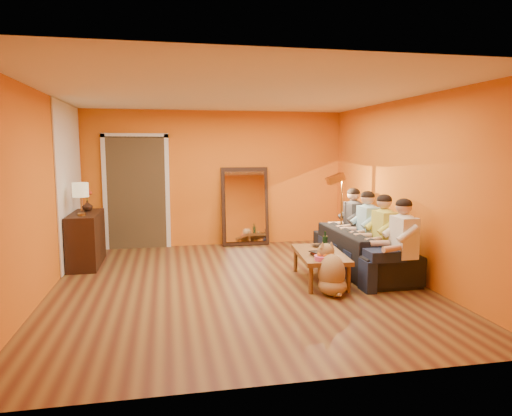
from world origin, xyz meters
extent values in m
cube|color=brown|center=(0.00, 0.00, 0.00)|extent=(5.00, 5.50, 0.00)
cube|color=white|center=(0.00, 0.00, 2.60)|extent=(5.00, 5.50, 0.00)
cube|color=orange|center=(0.00, 2.75, 1.30)|extent=(5.00, 0.00, 2.60)
cube|color=orange|center=(-2.50, 0.00, 1.30)|extent=(0.00, 5.50, 2.60)
cube|color=orange|center=(2.50, 0.00, 1.30)|extent=(0.00, 5.50, 2.60)
cube|color=white|center=(-2.48, 1.75, 1.30)|extent=(0.02, 1.90, 2.58)
cube|color=#3F2D19|center=(-1.50, 2.83, 1.05)|extent=(1.06, 0.30, 2.10)
cube|color=white|center=(-2.07, 2.71, 1.05)|extent=(0.08, 0.06, 2.20)
cube|color=white|center=(-0.93, 2.71, 1.05)|extent=(0.08, 0.06, 2.20)
cube|color=white|center=(-1.50, 2.71, 2.12)|extent=(1.22, 0.06, 0.08)
cube|color=#311A10|center=(0.55, 2.63, 0.76)|extent=(0.92, 0.27, 1.51)
cube|color=white|center=(0.55, 2.59, 0.76)|extent=(0.78, 0.21, 1.35)
cube|color=#311A10|center=(-2.24, 1.55, 0.42)|extent=(0.44, 1.18, 0.85)
imported|color=black|center=(2.00, 0.37, 0.32)|extent=(2.20, 0.86, 0.64)
cylinder|color=black|center=(1.21, -0.12, 0.58)|extent=(0.07, 0.07, 0.31)
imported|color=#B27F3F|center=(1.28, 0.05, 0.46)|extent=(0.12, 0.12, 0.09)
imported|color=black|center=(1.34, 0.28, 0.43)|extent=(0.39, 0.31, 0.03)
imported|color=#311A10|center=(0.98, -0.27, 0.43)|extent=(0.17, 0.22, 0.02)
imported|color=#B73215|center=(0.99, -0.26, 0.45)|extent=(0.19, 0.25, 0.02)
imported|color=black|center=(0.98, -0.28, 0.47)|extent=(0.21, 0.24, 0.02)
imported|color=#311A10|center=(-2.24, 1.80, 0.94)|extent=(0.17, 0.17, 0.17)
camera|label=1|loc=(-0.94, -6.08, 1.86)|focal=32.00mm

